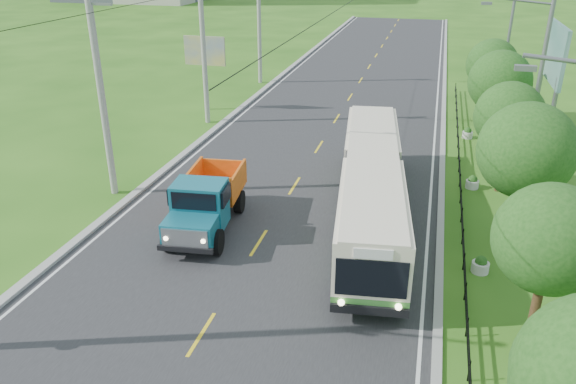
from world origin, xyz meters
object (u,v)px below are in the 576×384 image
at_px(tree_fourth, 510,120).
at_px(billboard_right, 552,61).
at_px(tree_third, 527,155).
at_px(streetlight_mid, 533,94).
at_px(tree_fifth, 500,85).
at_px(bus, 371,183).
at_px(pole_mid, 204,46).
at_px(planter_near, 480,265).
at_px(tree_second, 550,243).
at_px(tree_back, 492,67).
at_px(planter_mid, 472,183).
at_px(pole_near, 101,90).
at_px(billboard_left, 205,56).
at_px(pole_far, 260,22).
at_px(planter_far, 467,134).
at_px(dump_truck, 206,199).
at_px(streetlight_far, 505,44).

xyz_separation_m(tree_fourth, billboard_right, (2.44, 5.86, 1.76)).
relative_size(tree_third, streetlight_mid, 0.66).
distance_m(tree_third, tree_fifth, 12.00).
bearing_deg(bus, tree_fourth, 33.42).
distance_m(pole_mid, planter_near, 23.08).
relative_size(tree_second, tree_fifth, 0.91).
bearing_deg(planter_near, tree_back, 86.43).
height_order(planter_mid, billboard_right, billboard_right).
height_order(pole_near, tree_fifth, pole_near).
distance_m(tree_third, billboard_right, 12.18).
distance_m(tree_third, bus, 6.28).
height_order(planter_near, planter_mid, same).
bearing_deg(tree_third, billboard_left, 140.67).
distance_m(tree_back, billboard_right, 6.82).
bearing_deg(tree_third, planter_mid, 102.10).
xyz_separation_m(tree_third, tree_back, (-0.00, 18.00, -0.33)).
xyz_separation_m(tree_second, tree_back, (0.00, 24.00, 0.13)).
bearing_deg(tree_fifth, bus, -117.90).
xyz_separation_m(tree_fourth, tree_back, (0.00, 12.00, 0.07)).
bearing_deg(billboard_right, planter_mid, -121.66).
bearing_deg(planter_mid, pole_far, 131.59).
relative_size(planter_near, planter_far, 1.00).
distance_m(pole_far, tree_fourth, 26.20).
bearing_deg(planter_far, streetlight_mid, -75.68).
distance_m(billboard_right, bus, 14.01).
distance_m(tree_second, tree_fifth, 18.00).
height_order(pole_far, tree_fourth, pole_far).
height_order(billboard_left, dump_truck, billboard_left).
height_order(pole_far, bus, pole_far).
xyz_separation_m(tree_fourth, billboard_left, (-19.36, 9.86, 0.28)).
xyz_separation_m(pole_mid, billboard_left, (-1.24, 3.00, -1.23)).
bearing_deg(planter_far, tree_fifth, -55.95).
bearing_deg(tree_fourth, streetlight_far, 86.75).
relative_size(pole_near, billboard_left, 1.92).
relative_size(streetlight_mid, streetlight_far, 1.00).
bearing_deg(tree_second, planter_mid, 96.05).
distance_m(tree_fifth, planter_near, 14.64).
distance_m(tree_second, planter_near, 5.19).
distance_m(bus, dump_truck, 7.06).
height_order(tree_fourth, tree_fifth, tree_fifth).
distance_m(tree_fourth, streetlight_mid, 1.54).
relative_size(tree_fifth, streetlight_far, 0.64).
relative_size(planter_mid, dump_truck, 0.11).
bearing_deg(tree_back, tree_third, -90.00).
height_order(billboard_left, billboard_right, billboard_right).
relative_size(tree_second, streetlight_mid, 0.58).
relative_size(tree_second, dump_truck, 0.88).
bearing_deg(pole_mid, tree_third, -35.36).
distance_m(planter_near, bus, 5.75).
distance_m(pole_far, planter_near, 32.19).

